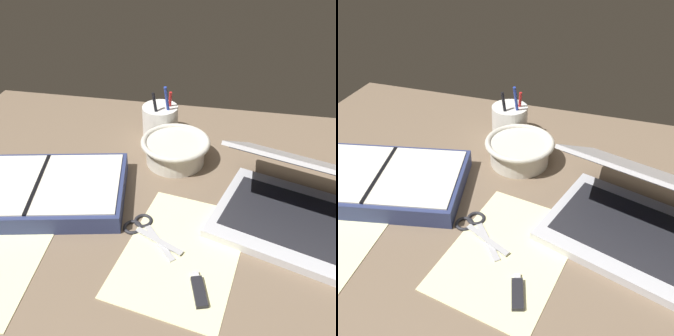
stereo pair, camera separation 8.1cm
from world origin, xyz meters
The scene contains 8 objects.
desk_top centered at (0.00, 0.00, 1.00)cm, with size 140.00×100.00×2.00cm, color #75604C.
laptop centered at (24.85, 1.93, 6.87)cm, with size 39.79×36.71×18.33cm.
bowl centered at (-4.36, 18.52, 5.59)cm, with size 17.25×17.25×6.43cm.
pen_cup centered at (-10.61, 30.38, 6.50)cm, with size 9.77×9.77×15.80cm.
planner centered at (-31.35, -1.25, 4.21)cm, with size 41.16×30.08×4.61cm.
scissors centered at (-6.56, -6.65, 2.34)cm, with size 13.19×11.61×0.80cm.
paper_sheet_front centered at (2.05, -10.89, 2.08)cm, with size 21.09×29.65×0.16cm, color #F4EFB2.
usb_drive centered at (6.27, -19.44, 2.50)cm, with size 3.69×7.35×1.00cm.
Camera 2 is at (16.20, -56.75, 56.88)cm, focal length 40.00 mm.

